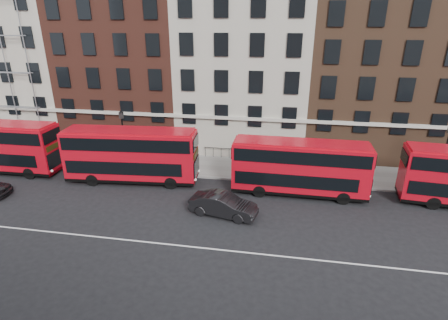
# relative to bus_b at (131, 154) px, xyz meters

# --- Properties ---
(ground) EXTENTS (120.00, 120.00, 0.00)m
(ground) POSITION_rel_bus_b_xyz_m (8.08, -6.27, -2.46)
(ground) COLOR black
(ground) RESTS_ON ground
(pavement) EXTENTS (80.00, 5.00, 0.15)m
(pavement) POSITION_rel_bus_b_xyz_m (8.08, 4.23, -2.39)
(pavement) COLOR gray
(pavement) RESTS_ON ground
(kerb) EXTENTS (80.00, 0.30, 0.16)m
(kerb) POSITION_rel_bus_b_xyz_m (8.08, 1.73, -2.38)
(kerb) COLOR gray
(kerb) RESTS_ON ground
(road_centre_line) EXTENTS (70.00, 0.12, 0.01)m
(road_centre_line) POSITION_rel_bus_b_xyz_m (8.08, -8.27, -2.46)
(road_centre_line) COLOR white
(road_centre_line) RESTS_ON ground
(building_terrace) EXTENTS (64.00, 11.95, 22.00)m
(building_terrace) POSITION_rel_bus_b_xyz_m (7.77, 11.60, 7.78)
(building_terrace) COLOR #AFA998
(building_terrace) RESTS_ON ground
(bus_b) EXTENTS (11.11, 3.52, 4.59)m
(bus_b) POSITION_rel_bus_b_xyz_m (0.00, 0.00, 0.00)
(bus_b) COLOR red
(bus_b) RESTS_ON ground
(bus_c) EXTENTS (10.38, 2.66, 4.34)m
(bus_c) POSITION_rel_bus_b_xyz_m (13.77, 0.00, -0.13)
(bus_c) COLOR red
(bus_c) RESTS_ON ground
(car_front) EXTENTS (5.00, 2.54, 1.57)m
(car_front) POSITION_rel_bus_b_xyz_m (8.55, -4.21, -1.68)
(car_front) COLOR black
(car_front) RESTS_ON ground
(lamp_post_left) EXTENTS (0.44, 0.44, 5.33)m
(lamp_post_left) POSITION_rel_bus_b_xyz_m (-1.88, 2.81, 0.62)
(lamp_post_left) COLOR black
(lamp_post_left) RESTS_ON pavement
(lamp_post_right) EXTENTS (0.44, 0.44, 5.33)m
(lamp_post_right) POSITION_rel_bus_b_xyz_m (25.07, 2.98, 0.62)
(lamp_post_right) COLOR black
(lamp_post_right) RESTS_ON pavement
(iron_railings) EXTENTS (6.60, 0.06, 1.00)m
(iron_railings) POSITION_rel_bus_b_xyz_m (8.08, 6.43, -1.81)
(iron_railings) COLOR black
(iron_railings) RESTS_ON pavement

